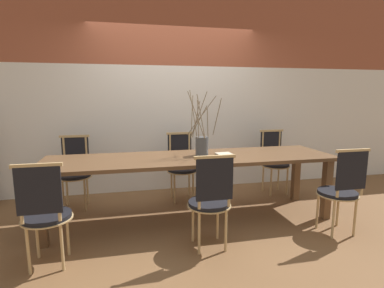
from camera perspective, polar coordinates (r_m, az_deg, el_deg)
The scene contains 11 objects.
ground_plane at distance 3.75m, azimuth 0.00°, elevation -14.05°, with size 16.00×16.00×0.00m, color brown.
wall_rear at distance 4.69m, azimuth -3.44°, elevation 10.68°, with size 12.00×0.06×3.20m.
dining_table at distance 3.54m, azimuth 0.00°, elevation -3.75°, with size 3.38×0.88×0.77m.
chair_near_leftend at distance 2.89m, azimuth -26.23°, elevation -11.45°, with size 0.43×0.43×0.96m.
chair_near_left at distance 2.91m, azimuth 3.56°, elevation -10.33°, with size 0.43×0.43×0.96m.
chair_near_center at distance 3.57m, azimuth 26.55°, elevation -7.57°, with size 0.43×0.43×0.96m.
chair_far_leftend at distance 4.26m, azimuth -21.39°, elevation -4.56°, with size 0.43×0.43×0.96m.
chair_far_left at distance 4.28m, azimuth -2.05°, elevation -3.85°, with size 0.43×0.43×0.96m.
chair_far_center at distance 4.75m, azimuth 15.37°, elevation -2.85°, with size 0.43×0.43×0.96m.
vase_centerpiece at distance 3.57m, azimuth 1.88°, elevation -0.06°, with size 0.39×0.41×0.77m.
book_stack at distance 3.66m, azimuth 6.10°, elevation -1.89°, with size 0.19×0.17×0.02m.
Camera 1 is at (-0.75, -3.36, 1.49)m, focal length 28.00 mm.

